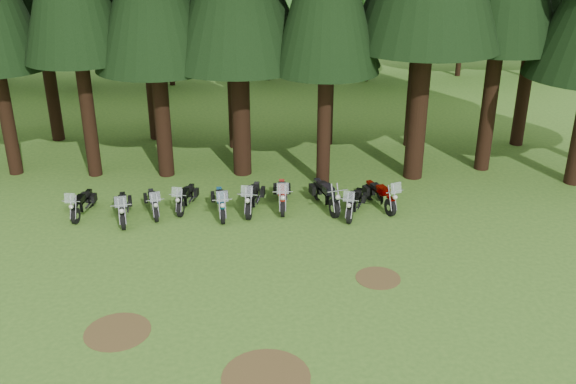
% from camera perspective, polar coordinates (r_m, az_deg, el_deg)
% --- Properties ---
extents(ground, '(120.00, 120.00, 0.00)m').
position_cam_1_polar(ground, '(19.54, -5.01, -8.65)').
color(ground, '#396521').
rests_on(ground, ground).
extents(decid_2, '(6.72, 6.53, 8.40)m').
position_cam_1_polar(decid_2, '(43.22, -18.22, 15.19)').
color(decid_2, black).
rests_on(decid_2, ground).
extents(decid_3, '(6.12, 5.95, 7.65)m').
position_cam_1_polar(decid_3, '(42.46, -10.32, 15.21)').
color(decid_3, black).
rests_on(decid_3, ground).
extents(decid_4, '(5.93, 5.76, 7.41)m').
position_cam_1_polar(decid_4, '(43.27, -1.51, 15.52)').
color(decid_4, black).
rests_on(decid_4, ground).
extents(dirt_patch_0, '(1.80, 1.80, 0.01)m').
position_cam_1_polar(dirt_patch_0, '(18.30, -14.91, -11.90)').
color(dirt_patch_0, '#4C3D1E').
rests_on(dirt_patch_0, ground).
extents(dirt_patch_1, '(1.40, 1.40, 0.01)m').
position_cam_1_polar(dirt_patch_1, '(20.23, 8.00, -7.57)').
color(dirt_patch_1, '#4C3D1E').
rests_on(dirt_patch_1, ground).
extents(dirt_patch_2, '(2.20, 2.20, 0.01)m').
position_cam_1_polar(dirt_patch_2, '(16.26, -1.97, -16.11)').
color(dirt_patch_2, '#4C3D1E').
rests_on(dirt_patch_2, ground).
extents(motorcycle_0, '(0.50, 2.08, 1.30)m').
position_cam_1_polar(motorcycle_0, '(25.05, -17.82, -1.06)').
color(motorcycle_0, black).
rests_on(motorcycle_0, ground).
extents(motorcycle_1, '(0.69, 2.23, 1.40)m').
position_cam_1_polar(motorcycle_1, '(24.20, -14.47, -1.44)').
color(motorcycle_1, black).
rests_on(motorcycle_1, ground).
extents(motorcycle_2, '(0.78, 2.02, 1.28)m').
position_cam_1_polar(motorcycle_2, '(24.47, -11.87, -1.00)').
color(motorcycle_2, black).
rests_on(motorcycle_2, ground).
extents(motorcycle_3, '(0.65, 2.05, 1.29)m').
position_cam_1_polar(motorcycle_3, '(24.68, -9.06, -0.56)').
color(motorcycle_3, black).
rests_on(motorcycle_3, ground).
extents(motorcycle_4, '(0.58, 2.23, 1.40)m').
position_cam_1_polar(motorcycle_4, '(24.00, -5.99, -1.00)').
color(motorcycle_4, black).
rests_on(motorcycle_4, ground).
extents(motorcycle_5, '(0.67, 2.33, 1.47)m').
position_cam_1_polar(motorcycle_5, '(24.25, -3.15, -0.57)').
color(motorcycle_5, black).
rests_on(motorcycle_5, ground).
extents(motorcycle_6, '(0.43, 2.32, 1.46)m').
position_cam_1_polar(motorcycle_6, '(24.46, -0.52, -0.32)').
color(motorcycle_6, black).
rests_on(motorcycle_6, ground).
extents(motorcycle_7, '(0.84, 2.40, 1.00)m').
position_cam_1_polar(motorcycle_7, '(24.44, 3.37, -0.33)').
color(motorcycle_7, black).
rests_on(motorcycle_7, ground).
extents(motorcycle_8, '(0.99, 2.14, 1.38)m').
position_cam_1_polar(motorcycle_8, '(23.99, 5.91, -1.03)').
color(motorcycle_8, black).
rests_on(motorcycle_8, ground).
extents(motorcycle_9, '(1.04, 2.24, 1.44)m').
position_cam_1_polar(motorcycle_9, '(24.70, 8.19, -0.35)').
color(motorcycle_9, black).
rests_on(motorcycle_9, ground).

